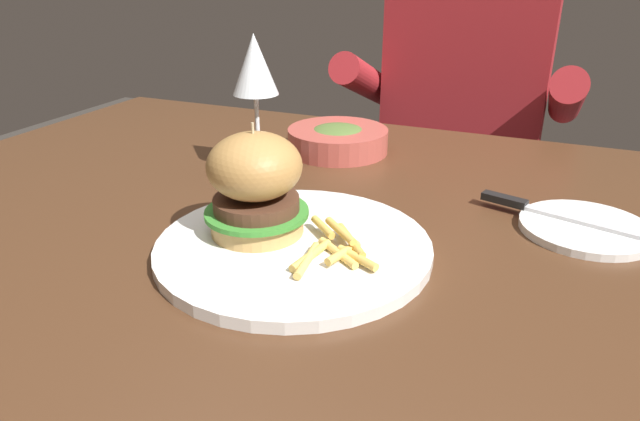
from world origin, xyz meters
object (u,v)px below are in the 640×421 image
(burger_sandwich, at_px, (255,184))
(wine_glass, at_px, (255,69))
(table_knife, at_px, (546,211))
(diner_person, at_px, (458,170))
(main_plate, at_px, (294,247))
(soup_bowl, at_px, (338,139))
(bread_plate, at_px, (586,228))

(burger_sandwich, bearing_deg, wine_glass, 118.21)
(table_knife, xyz_separation_m, diner_person, (-0.21, 0.65, -0.19))
(main_plate, distance_m, soup_bowl, 0.38)
(burger_sandwich, height_order, diner_person, diner_person)
(bread_plate, xyz_separation_m, soup_bowl, (-0.40, 0.18, 0.02))
(burger_sandwich, distance_m, bread_plate, 0.41)
(bread_plate, height_order, soup_bowl, soup_bowl)
(bread_plate, bearing_deg, soup_bowl, 156.09)
(burger_sandwich, bearing_deg, main_plate, -7.97)
(main_plate, xyz_separation_m, wine_glass, (-0.17, 0.23, 0.15))
(main_plate, bearing_deg, bread_plate, 31.57)
(wine_glass, xyz_separation_m, soup_bowl, (0.08, 0.14, -0.14))
(diner_person, bearing_deg, bread_plate, -68.31)
(soup_bowl, bearing_deg, table_knife, -24.95)
(burger_sandwich, xyz_separation_m, diner_person, (0.10, 0.84, -0.25))
(table_knife, bearing_deg, burger_sandwich, -147.72)
(wine_glass, xyz_separation_m, table_knife, (0.43, -0.02, -0.15))
(main_plate, bearing_deg, soup_bowl, 103.72)
(burger_sandwich, bearing_deg, diner_person, 83.46)
(table_knife, relative_size, soup_bowl, 1.19)
(burger_sandwich, relative_size, table_knife, 0.64)
(burger_sandwich, bearing_deg, soup_bowl, 96.20)
(wine_glass, height_order, bread_plate, wine_glass)
(wine_glass, bearing_deg, main_plate, -53.40)
(burger_sandwich, xyz_separation_m, table_knife, (0.31, 0.20, -0.06))
(soup_bowl, distance_m, diner_person, 0.54)
(main_plate, xyz_separation_m, diner_person, (0.05, 0.85, -0.18))
(table_knife, xyz_separation_m, soup_bowl, (-0.35, 0.16, 0.01))
(bread_plate, distance_m, table_knife, 0.05)
(main_plate, bearing_deg, diner_person, 86.88)
(burger_sandwich, bearing_deg, table_knife, 32.28)
(table_knife, height_order, diner_person, diner_person)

